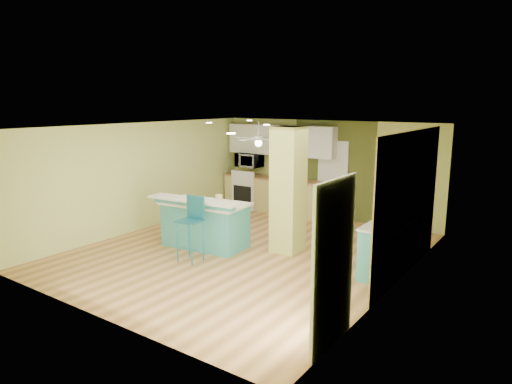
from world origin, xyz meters
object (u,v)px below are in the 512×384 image
canister (219,198)px  peninsula (205,223)px  fruit_bowl (290,178)px  side_counter (387,248)px  bar_stool (192,218)px

canister → peninsula: bearing=-132.9°
peninsula → fruit_bowl: (0.00, 3.41, 0.48)m
side_counter → fruit_bowl: size_ratio=4.38×
side_counter → canister: bearing=-172.0°
fruit_bowl → canister: (0.20, -3.19, 0.03)m
bar_stool → canister: bar_stool is taller
bar_stool → canister: (-0.17, 0.99, 0.18)m
peninsula → canister: 0.59m
bar_stool → side_counter: 3.57m
bar_stool → side_counter: bar_stool is taller
side_counter → canister: (-3.40, -0.48, 0.55)m
peninsula → canister: bearing=41.3°
canister → fruit_bowl: bearing=93.6°
peninsula → bar_stool: (0.37, -0.77, 0.33)m
bar_stool → canister: size_ratio=8.22×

